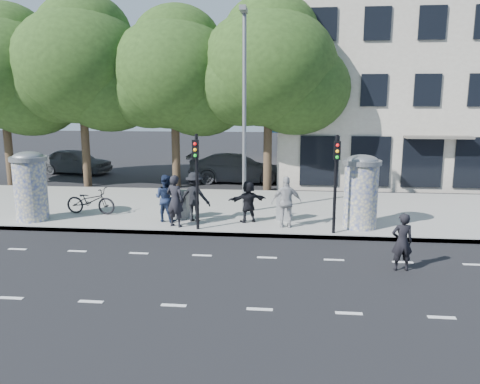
# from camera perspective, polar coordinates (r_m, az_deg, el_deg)

# --- Properties ---
(ground) EXTENTS (120.00, 120.00, 0.00)m
(ground) POSITION_cam_1_polar(r_m,az_deg,el_deg) (13.26, -5.77, -9.65)
(ground) COLOR black
(ground) RESTS_ON ground
(sidewalk) EXTENTS (40.00, 8.00, 0.15)m
(sidewalk) POSITION_cam_1_polar(r_m,az_deg,el_deg) (20.33, -1.52, -2.03)
(sidewalk) COLOR gray
(sidewalk) RESTS_ON ground
(curb) EXTENTS (40.00, 0.10, 0.16)m
(curb) POSITION_cam_1_polar(r_m,az_deg,el_deg) (16.55, -3.30, -5.11)
(curb) COLOR slate
(curb) RESTS_ON ground
(lane_dash_near) EXTENTS (32.00, 0.12, 0.01)m
(lane_dash_near) POSITION_cam_1_polar(r_m,az_deg,el_deg) (11.27, -8.08, -13.53)
(lane_dash_near) COLOR silver
(lane_dash_near) RESTS_ON ground
(lane_dash_far) EXTENTS (32.00, 0.12, 0.01)m
(lane_dash_far) POSITION_cam_1_polar(r_m,az_deg,el_deg) (14.55, -4.65, -7.71)
(lane_dash_far) COLOR silver
(lane_dash_far) RESTS_ON ground
(ad_column_left) EXTENTS (1.36, 1.36, 2.65)m
(ad_column_left) POSITION_cam_1_polar(r_m,az_deg,el_deg) (19.55, -24.20, 0.84)
(ad_column_left) COLOR beige
(ad_column_left) RESTS_ON sidewalk
(ad_column_right) EXTENTS (1.36, 1.36, 2.65)m
(ad_column_right) POSITION_cam_1_polar(r_m,az_deg,el_deg) (17.32, 14.52, 0.26)
(ad_column_right) COLOR beige
(ad_column_right) RESTS_ON sidewalk
(traffic_pole_near) EXTENTS (0.22, 0.31, 3.40)m
(traffic_pole_near) POSITION_cam_1_polar(r_m,az_deg,el_deg) (16.42, -5.31, 2.45)
(traffic_pole_near) COLOR black
(traffic_pole_near) RESTS_ON sidewalk
(traffic_pole_far) EXTENTS (0.22, 0.31, 3.40)m
(traffic_pole_far) POSITION_cam_1_polar(r_m,az_deg,el_deg) (16.19, 11.60, 2.15)
(traffic_pole_far) COLOR black
(traffic_pole_far) RESTS_ON sidewalk
(street_lamp) EXTENTS (0.25, 0.93, 8.00)m
(street_lamp) POSITION_cam_1_polar(r_m,az_deg,el_deg) (18.85, 0.51, 11.41)
(street_lamp) COLOR slate
(street_lamp) RESTS_ON sidewalk
(tree_far_left) EXTENTS (7.20, 7.20, 9.26)m
(tree_far_left) POSITION_cam_1_polar(r_m,az_deg,el_deg) (29.19, -27.08, 12.85)
(tree_far_left) COLOR #38281C
(tree_far_left) RESTS_ON ground
(tree_mid_left) EXTENTS (7.20, 7.20, 9.57)m
(tree_mid_left) POSITION_cam_1_polar(r_m,az_deg,el_deg) (27.07, -18.86, 14.34)
(tree_mid_left) COLOR #38281C
(tree_mid_left) RESTS_ON ground
(tree_near_left) EXTENTS (6.80, 6.80, 8.97)m
(tree_near_left) POSITION_cam_1_polar(r_m,az_deg,el_deg) (25.61, -8.07, 14.05)
(tree_near_left) COLOR #38281C
(tree_near_left) RESTS_ON ground
(tree_center) EXTENTS (7.00, 7.00, 9.30)m
(tree_center) POSITION_cam_1_polar(r_m,az_deg,el_deg) (24.51, 3.50, 14.86)
(tree_center) COLOR #38281C
(tree_center) RESTS_ON ground
(building) EXTENTS (20.30, 15.85, 12.00)m
(building) POSITION_cam_1_polar(r_m,az_deg,el_deg) (33.50, 22.81, 12.46)
(building) COLOR #AA9F8F
(building) RESTS_ON ground
(ped_b) EXTENTS (0.81, 0.66, 1.91)m
(ped_b) POSITION_cam_1_polar(r_m,az_deg,el_deg) (17.14, -7.91, -1.08)
(ped_b) COLOR black
(ped_b) RESTS_ON sidewalk
(ped_c) EXTENTS (1.03, 0.89, 1.80)m
(ped_c) POSITION_cam_1_polar(r_m,az_deg,el_deg) (17.94, -9.06, -0.74)
(ped_c) COLOR #1B2644
(ped_c) RESTS_ON sidewalk
(ped_d) EXTENTS (1.34, 0.93, 1.89)m
(ped_d) POSITION_cam_1_polar(r_m,az_deg,el_deg) (17.81, -5.54, -0.59)
(ped_d) COLOR black
(ped_d) RESTS_ON sidewalk
(ped_e) EXTENTS (1.14, 0.70, 1.87)m
(ped_e) POSITION_cam_1_polar(r_m,az_deg,el_deg) (16.95, 5.69, -1.24)
(ped_e) COLOR #A4A4A7
(ped_e) RESTS_ON sidewalk
(ped_f) EXTENTS (1.58, 1.07, 1.60)m
(ped_f) POSITION_cam_1_polar(r_m,az_deg,el_deg) (17.63, 1.02, -1.14)
(ped_f) COLOR black
(ped_f) RESTS_ON sidewalk
(man_road) EXTENTS (0.63, 0.45, 1.64)m
(man_road) POSITION_cam_1_polar(r_m,az_deg,el_deg) (13.81, 19.15, -5.77)
(man_road) COLOR black
(man_road) RESTS_ON ground
(bicycle) EXTENTS (0.84, 2.10, 1.08)m
(bicycle) POSITION_cam_1_polar(r_m,az_deg,el_deg) (19.89, -17.75, -1.04)
(bicycle) COLOR black
(bicycle) RESTS_ON sidewalk
(cabinet_left) EXTENTS (0.61, 0.49, 1.13)m
(cabinet_left) POSITION_cam_1_polar(r_m,az_deg,el_deg) (18.37, -7.12, -1.48)
(cabinet_left) COLOR slate
(cabinet_left) RESTS_ON sidewalk
(cabinet_right) EXTENTS (0.60, 0.52, 1.04)m
(cabinet_right) POSITION_cam_1_polar(r_m,az_deg,el_deg) (18.04, 5.38, -1.82)
(cabinet_right) COLOR gray
(cabinet_right) RESTS_ON sidewalk
(car_left) EXTENTS (2.84, 5.07, 1.63)m
(car_left) POSITION_cam_1_polar(r_m,az_deg,el_deg) (32.35, -19.42, 3.56)
(car_left) COLOR #515458
(car_left) RESTS_ON ground
(car_right) EXTENTS (2.53, 5.80, 1.66)m
(car_right) POSITION_cam_1_polar(r_m,az_deg,el_deg) (27.33, -0.32, 2.96)
(car_right) COLOR #505157
(car_right) RESTS_ON ground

